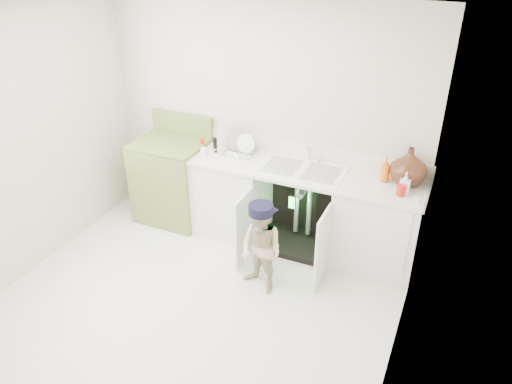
# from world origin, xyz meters

# --- Properties ---
(ground) EXTENTS (3.50, 3.50, 0.00)m
(ground) POSITION_xyz_m (0.00, 0.00, 0.00)
(ground) COLOR silver
(ground) RESTS_ON ground
(room_shell) EXTENTS (6.00, 5.50, 1.26)m
(room_shell) POSITION_xyz_m (0.00, 0.00, 1.25)
(room_shell) COLOR beige
(room_shell) RESTS_ON ground
(counter_run) EXTENTS (2.44, 1.02, 1.26)m
(counter_run) POSITION_xyz_m (0.59, 1.21, 0.48)
(counter_run) COLOR white
(counter_run) RESTS_ON ground
(avocado_stove) EXTENTS (0.76, 0.65, 1.18)m
(avocado_stove) POSITION_xyz_m (-0.97, 1.18, 0.49)
(avocado_stove) COLOR #5D7232
(avocado_stove) RESTS_ON ground
(repair_worker) EXTENTS (0.52, 0.71, 0.90)m
(repair_worker) POSITION_xyz_m (0.47, 0.39, 0.46)
(repair_worker) COLOR tan
(repair_worker) RESTS_ON ground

